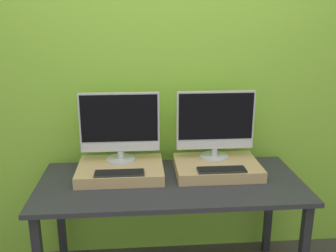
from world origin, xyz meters
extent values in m
cube|color=#8CC638|center=(0.00, 0.81, 1.30)|extent=(8.00, 0.04, 2.60)
cube|color=#2D2D33|center=(0.00, 0.37, 0.75)|extent=(1.69, 0.74, 0.03)
cube|color=#232328|center=(-0.78, 0.68, 0.37)|extent=(0.05, 0.05, 0.74)
cube|color=#232328|center=(0.78, 0.68, 0.37)|extent=(0.05, 0.05, 0.74)
cube|color=tan|center=(-0.32, 0.48, 0.80)|extent=(0.56, 0.41, 0.07)
cylinder|color=silver|center=(-0.32, 0.58, 0.84)|extent=(0.19, 0.19, 0.01)
cylinder|color=silver|center=(-0.32, 0.58, 0.88)|extent=(0.04, 0.04, 0.05)
cube|color=silver|center=(-0.32, 0.58, 1.11)|extent=(0.53, 0.02, 0.40)
cube|color=black|center=(-0.32, 0.57, 1.14)|extent=(0.50, 0.00, 0.32)
cube|color=silver|center=(-0.32, 0.57, 0.93)|extent=(0.52, 0.00, 0.06)
cube|color=#2D2D2D|center=(-0.32, 0.34, 0.84)|extent=(0.31, 0.10, 0.01)
cube|color=black|center=(-0.32, 0.34, 0.85)|extent=(0.30, 0.09, 0.00)
cube|color=tan|center=(0.32, 0.48, 0.80)|extent=(0.56, 0.41, 0.07)
cylinder|color=silver|center=(0.32, 0.58, 0.84)|extent=(0.19, 0.19, 0.01)
cylinder|color=silver|center=(0.32, 0.58, 0.88)|extent=(0.04, 0.04, 0.05)
cube|color=silver|center=(0.32, 0.58, 1.11)|extent=(0.53, 0.02, 0.40)
cube|color=black|center=(0.32, 0.57, 1.14)|extent=(0.50, 0.00, 0.32)
cube|color=silver|center=(0.32, 0.57, 0.93)|extent=(0.52, 0.00, 0.06)
cube|color=#2D2D2D|center=(0.32, 0.34, 0.84)|extent=(0.31, 0.10, 0.01)
cube|color=black|center=(0.32, 0.34, 0.85)|extent=(0.30, 0.09, 0.00)
camera|label=1|loc=(-0.19, -1.82, 1.78)|focal=40.00mm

